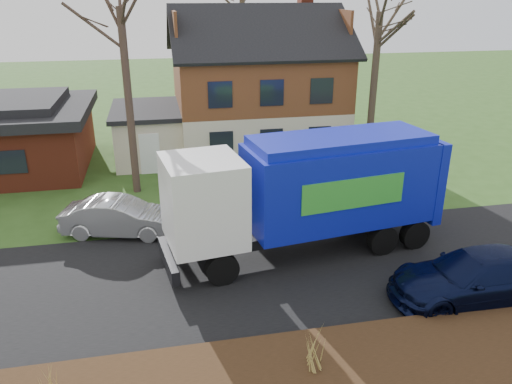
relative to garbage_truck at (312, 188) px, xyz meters
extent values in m
plane|color=#2D4F1A|center=(-1.30, -1.19, -2.41)|extent=(120.00, 120.00, 0.00)
cube|color=black|center=(-1.30, -1.19, -2.40)|extent=(80.00, 7.00, 0.02)
cube|color=black|center=(-1.30, -6.49, -2.26)|extent=(80.00, 3.50, 0.30)
cube|color=beige|center=(0.70, 12.81, -1.06)|extent=(9.00, 7.50, 2.70)
cube|color=#5B2A1A|center=(0.70, 12.81, 1.69)|extent=(9.00, 7.50, 2.80)
cube|color=beige|center=(-5.50, 12.31, -1.11)|extent=(3.50, 5.50, 2.60)
cube|color=black|center=(-5.50, 12.31, 0.31)|extent=(3.90, 5.90, 0.24)
cylinder|color=black|center=(-3.37, -1.58, -1.87)|extent=(1.11, 0.51, 1.07)
cylinder|color=black|center=(-3.68, 0.56, -1.87)|extent=(1.11, 0.51, 1.07)
cylinder|color=black|center=(2.45, -0.74, -1.87)|extent=(1.11, 0.51, 1.07)
cylinder|color=black|center=(2.14, 1.40, -1.87)|extent=(1.11, 0.51, 1.07)
cylinder|color=black|center=(3.78, -0.55, -1.87)|extent=(1.11, 0.51, 1.07)
cylinder|color=black|center=(3.47, 1.59, -1.87)|extent=(1.11, 0.51, 1.07)
cube|color=black|center=(0.05, 0.01, -1.53)|extent=(8.95, 2.49, 0.36)
cube|color=white|center=(-3.78, -0.54, 0.07)|extent=(2.71, 2.89, 2.78)
cube|color=black|center=(-4.90, -0.71, 0.22)|extent=(0.40, 2.26, 0.93)
cube|color=black|center=(-5.00, -0.72, -1.84)|extent=(0.62, 2.59, 0.46)
cube|color=#0D19A6|center=(1.02, 0.15, 0.07)|extent=(6.80, 3.48, 2.78)
cube|color=#0D19A6|center=(1.02, 0.15, 1.61)|extent=(6.45, 3.13, 0.31)
cube|color=#0D19A6|center=(4.34, 0.62, -0.04)|extent=(0.73, 2.65, 2.99)
cube|color=green|center=(1.05, -1.17, 0.17)|extent=(3.68, 0.57, 1.03)
cube|color=green|center=(0.68, 1.42, 0.17)|extent=(3.68, 0.57, 1.03)
imported|color=#B3B7BB|center=(-6.69, 2.71, -1.70)|extent=(4.56, 2.53, 1.42)
imported|color=black|center=(3.97, -3.94, -1.64)|extent=(5.32, 2.25, 1.53)
cylinder|color=#402F26|center=(-6.18, 7.14, 1.66)|extent=(0.34, 0.34, 8.14)
cylinder|color=#423427|center=(5.75, 8.26, 1.50)|extent=(0.36, 0.36, 7.81)
cylinder|color=#3E3325|center=(1.26, 20.56, 2.42)|extent=(0.37, 0.37, 9.66)
cone|color=#AB894B|center=(-7.69, -5.98, -1.60)|extent=(0.05, 0.05, 1.02)
cone|color=#AB894B|center=(-7.86, -5.98, -1.60)|extent=(0.05, 0.05, 1.02)
cone|color=#AB894B|center=(-7.53, -5.98, -1.60)|extent=(0.05, 0.05, 1.02)
cone|color=#AB894B|center=(-7.69, -5.84, -1.60)|extent=(0.05, 0.05, 1.02)
cone|color=#A8914A|center=(-1.77, -6.14, -1.58)|extent=(0.04, 0.04, 1.05)
cone|color=#A8914A|center=(-1.94, -6.14, -1.58)|extent=(0.04, 0.04, 1.05)
cone|color=#A8914A|center=(-1.61, -6.14, -1.58)|extent=(0.04, 0.04, 1.05)
cone|color=#A8914A|center=(-1.77, -6.01, -1.58)|extent=(0.04, 0.04, 1.05)
cone|color=#A8914A|center=(-1.77, -6.27, -1.58)|extent=(0.04, 0.04, 1.05)
camera|label=1|loc=(-5.04, -15.22, 6.21)|focal=35.00mm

